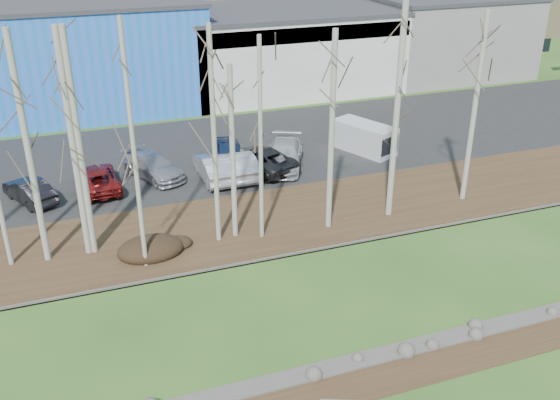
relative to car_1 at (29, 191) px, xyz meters
name	(u,v)px	position (x,y,z in m)	size (l,w,h in m)	color
dirt_strip	(333,390)	(9.41, -18.82, -0.77)	(80.00, 1.80, 0.03)	#382616
near_bank_rocks	(321,372)	(9.41, -17.82, -0.79)	(80.00, 0.80, 0.50)	#47423D
river	(281,307)	(9.41, -13.72, -0.79)	(80.00, 8.00, 0.90)	black
far_bank_rocks	(250,259)	(9.41, -9.62, -0.79)	(80.00, 0.80, 0.46)	#47423D
far_bank	(231,227)	(9.41, -6.42, -0.71)	(80.00, 7.00, 0.15)	#382616
parking_lot	(186,156)	(9.41, 4.08, -0.72)	(80.00, 14.00, 0.14)	black
building_blue	(68,55)	(3.41, 18.08, 3.37)	(20.40, 12.24, 8.30)	blue
building_white	(284,48)	(21.41, 18.06, 2.62)	(18.36, 12.24, 6.80)	beige
building_grey	(441,33)	(37.41, 18.08, 2.87)	(14.28, 12.24, 7.30)	gray
dirt_mound	(151,248)	(5.17, -7.86, -0.34)	(3.07, 2.17, 0.60)	black
birch_2	(73,148)	(2.48, -6.69, 4.54)	(0.28, 0.28, 10.35)	#ABA99C
birch_3	(134,151)	(4.80, -8.76, 4.80)	(0.20, 0.20, 10.88)	#ABA99C
birch_4	(233,155)	(9.36, -7.46, 3.57)	(0.25, 0.25, 8.41)	#ABA99C
birch_5	(214,139)	(8.49, -7.60, 4.46)	(0.23, 0.23, 10.21)	#ABA99C
birch_6	(261,142)	(10.55, -8.00, 4.20)	(0.20, 0.20, 9.68)	#ABA99C
birch_7	(397,110)	(17.53, -8.00, 4.99)	(0.31, 0.31, 11.26)	#ABA99C
birch_8	(332,134)	(14.02, -8.15, 4.23)	(0.27, 0.27, 9.74)	#ABA99C
birch_9	(474,110)	(22.30, -7.71, 4.38)	(0.28, 0.28, 10.04)	#ABA99C
birch_10	(29,153)	(0.68, -6.69, 4.54)	(0.28, 0.28, 10.35)	#ABA99C
birch_11	(79,147)	(2.74, -6.69, 4.54)	(0.28, 0.28, 10.35)	#ABA99C
car_1	(29,191)	(0.00, 0.00, 0.00)	(1.37, 3.94, 1.30)	black
car_2	(98,178)	(3.62, 0.47, 0.00)	(2.15, 4.66, 1.30)	maroon
car_3	(153,166)	(6.86, 1.13, 0.04)	(1.92, 4.72, 1.37)	#919299
car_4	(229,153)	(11.62, 1.55, 0.10)	(1.77, 4.41, 1.50)	navy
car_5	(239,164)	(11.66, -0.42, 0.09)	(1.56, 4.48, 1.48)	#B7B7B9
car_6	(262,159)	(13.27, -0.03, 0.05)	(2.33, 5.04, 1.40)	black
car_7	(284,155)	(14.69, -0.01, 0.11)	(2.12, 5.22, 1.52)	silver
car_8	(214,167)	(10.14, -0.42, 0.09)	(1.56, 4.48, 1.48)	#B7B7B9
van_white	(366,138)	(20.59, 0.56, 0.28)	(3.28, 4.59, 1.85)	white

